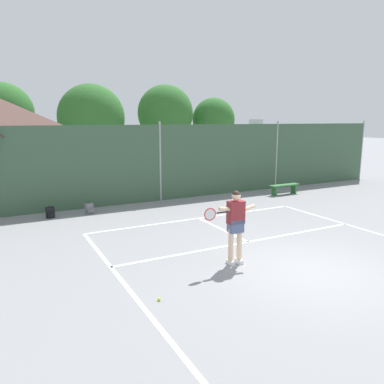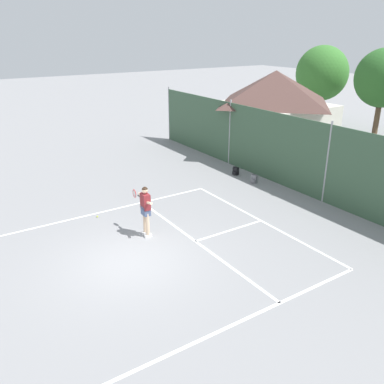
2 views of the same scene
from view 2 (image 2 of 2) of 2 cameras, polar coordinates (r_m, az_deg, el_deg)
The scene contains 8 objects.
ground_plane at distance 13.09m, azimuth -8.73°, elevation -9.69°, with size 120.00×120.00×0.00m, color gray.
court_markings at distance 13.32m, azimuth -6.18°, elevation -8.95°, with size 8.30×11.10×0.01m.
chainlink_fence at distance 17.66m, azimuth 18.48°, elevation 3.72°, with size 26.09×0.09×3.47m.
clubhouse_building at distance 24.31m, azimuth 11.41°, elevation 11.04°, with size 5.78×5.92×4.77m.
tennis_player at distance 14.11m, azimuth -6.58°, elevation -2.09°, with size 1.44×0.28×1.85m.
tennis_ball at distance 16.27m, azimuth -13.18°, elevation -3.38°, with size 0.07×0.07×0.07m, color #CCE033.
backpack_black at distance 20.64m, azimuth 6.17°, elevation 2.94°, with size 0.31×0.28×0.46m.
backpack_grey at distance 19.63m, azimuth 8.73°, elevation 1.83°, with size 0.32×0.30×0.46m.
Camera 2 is at (10.33, -4.39, 6.73)m, focal length 37.88 mm.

